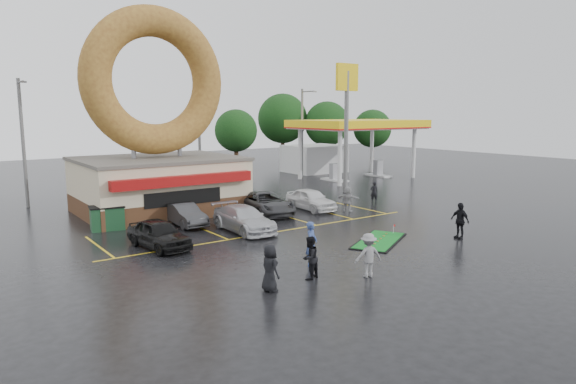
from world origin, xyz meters
TOP-DOWN VIEW (x-y plane):
  - ground at (0.00, 0.00)m, footprint 120.00×120.00m
  - donut_shop at (-3.00, 12.97)m, footprint 10.20×8.70m
  - gas_station at (20.00, 20.94)m, footprint 12.30×13.65m
  - shell_sign at (13.00, 12.00)m, footprint 2.20×0.36m
  - streetlight_left at (-10.00, 19.92)m, footprint 0.40×2.21m
  - streetlight_mid at (4.00, 20.92)m, footprint 0.40×2.21m
  - streetlight_right at (16.00, 21.92)m, footprint 0.40×2.21m
  - tree_far_a at (26.00, 30.00)m, footprint 5.60×5.60m
  - tree_far_b at (32.00, 28.00)m, footprint 4.90×4.90m
  - tree_far_c at (22.00, 34.00)m, footprint 6.30×6.30m
  - tree_far_d at (14.00, 32.00)m, footprint 4.90×4.90m
  - car_black at (-6.62, 3.95)m, footprint 2.23×4.39m
  - car_dgrey at (-3.41, 8.00)m, footprint 1.38×3.96m
  - car_silver at (-1.32, 4.62)m, footprint 2.03×4.92m
  - car_grey at (2.31, 8.00)m, footprint 3.03×5.57m
  - car_white at (5.74, 7.46)m, footprint 1.88×4.37m
  - person_blue at (-2.29, -2.81)m, footprint 0.86×0.80m
  - person_blackjkt at (-3.48, -4.19)m, footprint 1.04×0.92m
  - person_hoodie at (-1.37, -5.39)m, footprint 1.34×1.02m
  - person_bystander at (-5.59, -4.45)m, footprint 0.59×0.89m
  - person_cameraman at (7.19, -3.55)m, footprint 0.54×1.16m
  - person_walker_near at (7.40, 5.54)m, footprint 1.23×1.63m
  - person_walker_far at (11.31, 6.92)m, footprint 0.69×0.63m
  - dumpster at (-7.50, 9.56)m, footprint 1.98×1.49m
  - putting_green at (3.24, -1.51)m, footprint 4.78×3.81m

SIDE VIEW (x-z plane):
  - ground at x=0.00m, z-range 0.00..0.00m
  - putting_green at x=3.24m, z-range -0.24..0.31m
  - dumpster at x=-7.50m, z-range 0.00..1.30m
  - car_dgrey at x=-3.41m, z-range 0.00..1.30m
  - car_silver at x=-1.32m, z-range 0.00..1.42m
  - car_black at x=-6.62m, z-range 0.00..1.43m
  - car_white at x=5.74m, z-range 0.00..1.47m
  - car_grey at x=2.31m, z-range 0.00..1.48m
  - person_walker_far at x=11.31m, z-range 0.00..1.58m
  - person_walker_near at x=7.40m, z-range 0.00..1.72m
  - person_blackjkt at x=-3.48m, z-range 0.00..1.77m
  - person_bystander at x=-5.59m, z-range 0.00..1.80m
  - person_hoodie at x=-1.37m, z-range 0.00..1.83m
  - person_cameraman at x=7.19m, z-range 0.00..1.94m
  - person_blue at x=-2.29m, z-range 0.00..1.98m
  - gas_station at x=20.00m, z-range 0.75..6.65m
  - donut_shop at x=-3.00m, z-range -2.29..11.21m
  - tree_far_b at x=32.00m, z-range 1.03..8.03m
  - tree_far_d at x=14.00m, z-range 1.03..8.03m
  - streetlight_left at x=-10.00m, z-range 0.28..9.28m
  - streetlight_mid at x=4.00m, z-range 0.28..9.28m
  - streetlight_right at x=16.00m, z-range 0.28..9.28m
  - tree_far_a at x=26.00m, z-range 1.18..9.18m
  - tree_far_c at x=22.00m, z-range 1.34..10.34m
  - shell_sign at x=13.00m, z-range 2.08..12.68m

